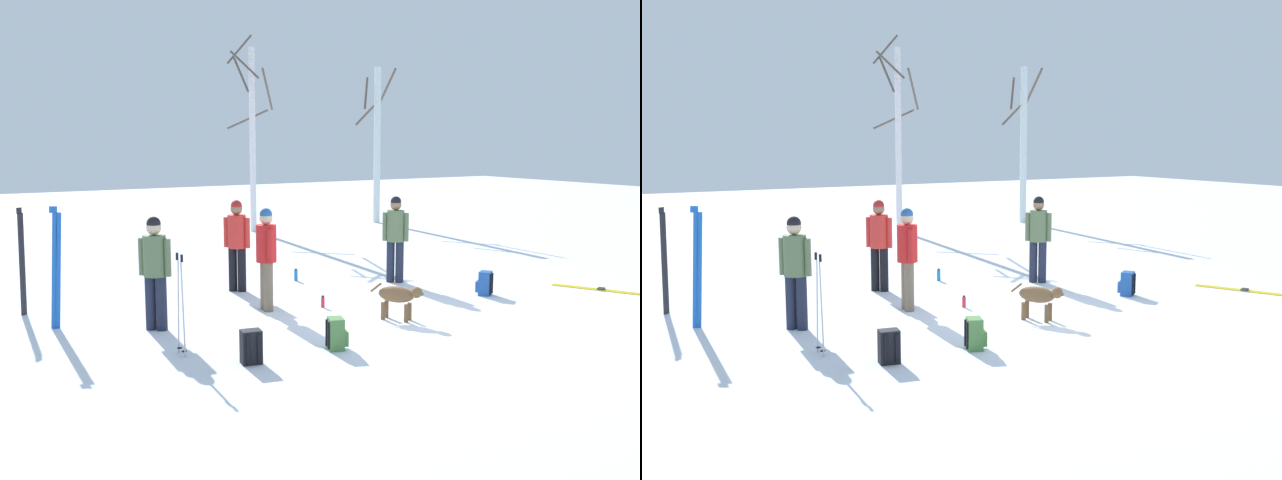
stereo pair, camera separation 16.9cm
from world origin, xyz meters
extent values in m
plane|color=white|center=(0.00, 0.00, 0.00)|extent=(60.00, 60.00, 0.00)
cylinder|color=#1E2338|center=(-3.57, 1.29, 0.41)|extent=(0.16, 0.16, 0.82)
cylinder|color=#1E2338|center=(-3.69, 1.41, 0.41)|extent=(0.16, 0.16, 0.82)
cylinder|color=#566B47|center=(-3.63, 1.35, 1.13)|extent=(0.34, 0.34, 0.62)
sphere|color=beige|center=(-3.63, 1.35, 1.55)|extent=(0.22, 0.22, 0.22)
sphere|color=black|center=(-3.63, 1.35, 1.61)|extent=(0.21, 0.21, 0.21)
cylinder|color=#566B47|center=(-3.48, 1.20, 1.11)|extent=(0.10, 0.10, 0.56)
cylinder|color=#566B47|center=(-3.78, 1.50, 1.11)|extent=(0.10, 0.10, 0.56)
cylinder|color=black|center=(-1.39, 3.18, 0.41)|extent=(0.16, 0.16, 0.82)
cylinder|color=black|center=(-1.51, 3.31, 0.41)|extent=(0.16, 0.16, 0.82)
cylinder|color=red|center=(-1.45, 3.25, 1.13)|extent=(0.34, 0.34, 0.62)
sphere|color=#997051|center=(-1.45, 3.25, 1.55)|extent=(0.22, 0.22, 0.22)
sphere|color=#B22626|center=(-1.45, 3.25, 1.61)|extent=(0.21, 0.21, 0.21)
cylinder|color=red|center=(-1.30, 3.09, 1.11)|extent=(0.10, 0.10, 0.56)
cylinder|color=red|center=(-1.59, 3.40, 1.11)|extent=(0.10, 0.10, 0.56)
cylinder|color=#1E2338|center=(1.53, 2.48, 0.41)|extent=(0.16, 0.16, 0.82)
cylinder|color=#1E2338|center=(1.66, 2.35, 0.41)|extent=(0.16, 0.16, 0.82)
cylinder|color=#566B47|center=(1.59, 2.42, 1.13)|extent=(0.34, 0.34, 0.62)
sphere|color=#997051|center=(1.59, 2.42, 1.55)|extent=(0.22, 0.22, 0.22)
sphere|color=black|center=(1.59, 2.42, 1.61)|extent=(0.21, 0.21, 0.21)
cylinder|color=#566B47|center=(1.44, 2.56, 1.11)|extent=(0.10, 0.10, 0.56)
cylinder|color=#566B47|center=(1.74, 2.27, 1.11)|extent=(0.10, 0.10, 0.56)
cylinder|color=#72604C|center=(-1.64, 1.71, 0.41)|extent=(0.16, 0.16, 0.82)
cylinder|color=#72604C|center=(-1.66, 1.53, 0.41)|extent=(0.16, 0.16, 0.82)
cylinder|color=red|center=(-1.65, 1.62, 1.13)|extent=(0.34, 0.34, 0.62)
sphere|color=beige|center=(-1.65, 1.62, 1.55)|extent=(0.22, 0.22, 0.22)
sphere|color=#265999|center=(-1.65, 1.62, 1.61)|extent=(0.21, 0.21, 0.21)
cylinder|color=red|center=(-1.62, 1.83, 1.11)|extent=(0.10, 0.10, 0.56)
cylinder|color=red|center=(-1.68, 1.41, 1.11)|extent=(0.10, 0.10, 0.56)
ellipsoid|color=brown|center=(-0.18, 0.00, 0.41)|extent=(0.51, 0.62, 0.26)
sphere|color=brown|center=(0.00, -0.29, 0.48)|extent=(0.18, 0.18, 0.18)
ellipsoid|color=brown|center=(0.04, -0.34, 0.46)|extent=(0.10, 0.12, 0.06)
cylinder|color=brown|center=(-0.37, 0.29, 0.49)|extent=(0.13, 0.18, 0.17)
cylinder|color=brown|center=(-0.01, -0.13, 0.14)|extent=(0.07, 0.07, 0.28)
cylinder|color=brown|center=(-0.14, -0.21, 0.14)|extent=(0.07, 0.07, 0.28)
cylinder|color=brown|center=(-0.22, 0.20, 0.14)|extent=(0.07, 0.07, 0.28)
cylinder|color=brown|center=(-0.35, 0.12, 0.14)|extent=(0.07, 0.07, 0.28)
cube|color=blue|center=(-4.91, 2.19, 0.89)|extent=(0.16, 0.10, 1.77)
cube|color=blue|center=(-4.91, 2.19, 1.81)|extent=(0.06, 0.04, 0.10)
cube|color=blue|center=(-4.86, 2.16, 0.89)|extent=(0.16, 0.10, 1.77)
cube|color=blue|center=(-4.86, 2.16, 1.81)|extent=(0.06, 0.04, 0.10)
cube|color=black|center=(-5.16, 3.39, 0.83)|extent=(0.09, 0.09, 1.67)
cube|color=black|center=(-5.16, 3.39, 1.71)|extent=(0.05, 0.05, 0.10)
cube|color=black|center=(-5.20, 3.35, 0.83)|extent=(0.09, 0.09, 1.67)
cube|color=black|center=(-5.20, 3.35, 1.71)|extent=(0.05, 0.05, 0.10)
cube|color=yellow|center=(4.55, -0.22, 0.01)|extent=(0.90, 1.76, 0.02)
cube|color=#333338|center=(4.53, -0.17, 0.03)|extent=(0.11, 0.14, 0.03)
cube|color=yellow|center=(4.46, -0.26, 0.01)|extent=(0.90, 1.76, 0.02)
cube|color=#333338|center=(4.44, -0.22, 0.03)|extent=(0.11, 0.14, 0.03)
cylinder|color=#B2B2BC|center=(-3.75, 0.04, 0.63)|extent=(0.02, 0.10, 1.27)
cylinder|color=black|center=(-3.75, 0.04, 1.32)|extent=(0.04, 0.04, 0.10)
cylinder|color=black|center=(-3.75, 0.04, 0.07)|extent=(0.07, 0.07, 0.01)
cylinder|color=#B2B2BC|center=(-3.75, -0.13, 0.63)|extent=(0.02, 0.10, 1.27)
cylinder|color=black|center=(-3.75, -0.13, 1.32)|extent=(0.04, 0.04, 0.10)
cylinder|color=black|center=(-3.75, -0.13, 0.07)|extent=(0.07, 0.07, 0.01)
cube|color=#4C7F3F|center=(-1.85, -0.88, 0.22)|extent=(0.27, 0.31, 0.44)
cube|color=#4C7F3F|center=(-1.73, -0.92, 0.15)|extent=(0.12, 0.20, 0.20)
cube|color=black|center=(-1.99, -0.91, 0.22)|extent=(0.03, 0.04, 0.37)
cube|color=black|center=(-1.94, -0.78, 0.22)|extent=(0.03, 0.04, 0.37)
cube|color=#1E4C99|center=(2.30, 0.61, 0.22)|extent=(0.33, 0.31, 0.44)
cube|color=#1E4C99|center=(2.23, 0.72, 0.15)|extent=(0.20, 0.16, 0.20)
cube|color=black|center=(2.42, 0.56, 0.22)|extent=(0.04, 0.04, 0.37)
cube|color=black|center=(2.31, 0.48, 0.22)|extent=(0.04, 0.04, 0.37)
cube|color=black|center=(-3.11, -0.85, 0.22)|extent=(0.29, 0.24, 0.44)
cube|color=black|center=(-3.09, -0.72, 0.15)|extent=(0.20, 0.09, 0.20)
cube|color=black|center=(-3.06, -0.98, 0.22)|extent=(0.04, 0.03, 0.37)
cube|color=black|center=(-3.20, -0.95, 0.22)|extent=(0.04, 0.03, 0.37)
cylinder|color=red|center=(-0.74, 1.31, 0.09)|extent=(0.06, 0.06, 0.18)
cylinder|color=black|center=(-0.74, 1.31, 0.19)|extent=(0.04, 0.04, 0.02)
cylinder|color=#1E72BF|center=(-0.03, 3.54, 0.11)|extent=(0.07, 0.07, 0.22)
cylinder|color=black|center=(-0.03, 3.54, 0.23)|extent=(0.05, 0.05, 0.02)
cylinder|color=white|center=(2.55, 10.89, 2.74)|extent=(0.18, 0.18, 5.47)
cylinder|color=brown|center=(2.38, 11.35, 5.45)|extent=(1.00, 0.42, 0.95)
cylinder|color=brown|center=(2.69, 11.50, 3.38)|extent=(1.28, 0.35, 0.63)
cylinder|color=brown|center=(2.90, 10.56, 4.24)|extent=(0.73, 0.78, 1.17)
cylinder|color=brown|center=(2.19, 10.61, 4.92)|extent=(0.62, 0.79, 0.84)
cylinder|color=brown|center=(2.18, 10.84, 4.65)|extent=(0.17, 0.79, 1.05)
cylinder|color=silver|center=(7.09, 10.85, 2.55)|extent=(0.22, 0.22, 5.11)
cylinder|color=brown|center=(7.06, 11.36, 3.67)|extent=(1.06, 0.14, 0.91)
cylinder|color=brown|center=(6.79, 11.10, 4.27)|extent=(0.60, 0.69, 1.09)
cylinder|color=brown|center=(7.49, 10.90, 4.47)|extent=(0.18, 0.88, 1.20)
camera|label=1|loc=(-6.97, -9.05, 2.90)|focal=40.88mm
camera|label=2|loc=(-6.82, -9.13, 2.90)|focal=40.88mm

